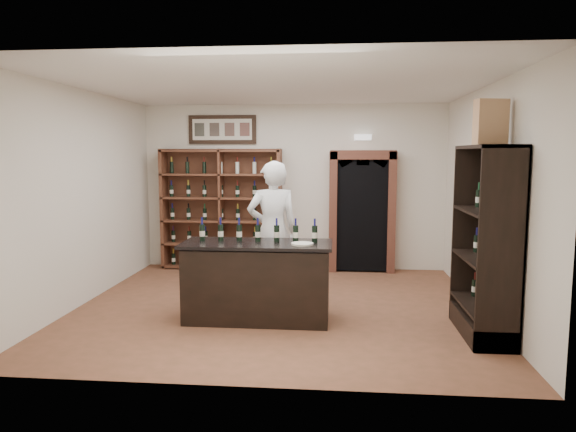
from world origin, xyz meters
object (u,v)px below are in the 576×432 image
object	(u,v)px
counter_bottle_0	(202,232)
wine_crate	(491,122)
wine_shelf	(222,209)
shopkeeper	(273,231)
tasting_counter	(257,282)
side_cabinet	(487,272)

from	to	relation	value
counter_bottle_0	wine_crate	bearing A→B (deg)	-6.09
wine_shelf	shopkeeper	xyz separation A→B (m)	(1.18, -1.99, -0.10)
tasting_counter	side_cabinet	bearing A→B (deg)	-6.28
counter_bottle_0	side_cabinet	bearing A→B (deg)	-6.33
side_cabinet	counter_bottle_0	bearing A→B (deg)	173.67
side_cabinet	shopkeeper	bearing A→B (deg)	154.88
wine_shelf	counter_bottle_0	distance (m)	2.88
counter_bottle_0	wine_shelf	bearing A→B (deg)	97.59
counter_bottle_0	shopkeeper	bearing A→B (deg)	46.80
counter_bottle_0	wine_crate	world-z (taller)	wine_crate
counter_bottle_0	tasting_counter	bearing A→B (deg)	-6.52
tasting_counter	counter_bottle_0	distance (m)	0.95
side_cabinet	wine_crate	distance (m)	1.70
wine_shelf	shopkeeper	bearing A→B (deg)	-59.31
shopkeeper	counter_bottle_0	bearing A→B (deg)	31.97
tasting_counter	counter_bottle_0	bearing A→B (deg)	173.48
tasting_counter	counter_bottle_0	world-z (taller)	counter_bottle_0
wine_shelf	tasting_counter	distance (m)	3.19
wine_shelf	tasting_counter	bearing A→B (deg)	-69.44
side_cabinet	shopkeeper	distance (m)	2.93
shopkeeper	side_cabinet	bearing A→B (deg)	140.05
tasting_counter	wine_crate	world-z (taller)	wine_crate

